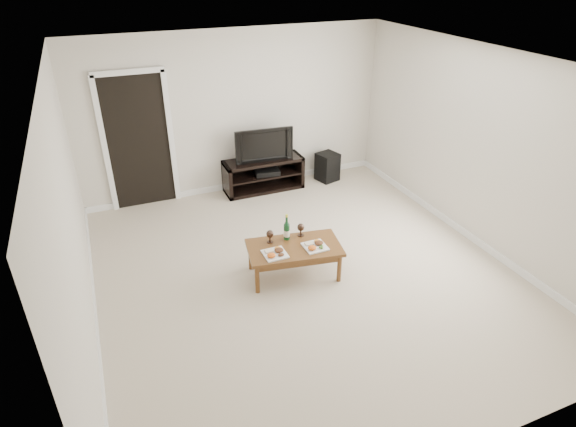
# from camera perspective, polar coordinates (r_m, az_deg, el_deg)

# --- Properties ---
(floor) EXTENTS (5.50, 5.50, 0.00)m
(floor) POSITION_cam_1_polar(r_m,az_deg,el_deg) (6.14, 2.00, -7.09)
(floor) COLOR beige
(floor) RESTS_ON ground
(back_wall) EXTENTS (5.00, 0.04, 2.60)m
(back_wall) POSITION_cam_1_polar(r_m,az_deg,el_deg) (7.92, -6.30, 11.75)
(back_wall) COLOR beige
(back_wall) RESTS_ON ground
(ceiling) EXTENTS (5.00, 5.50, 0.04)m
(ceiling) POSITION_cam_1_polar(r_m,az_deg,el_deg) (5.07, 2.52, 17.66)
(ceiling) COLOR white
(ceiling) RESTS_ON back_wall
(doorway) EXTENTS (0.90, 0.02, 2.05)m
(doorway) POSITION_cam_1_polar(r_m,az_deg,el_deg) (7.71, -17.28, 7.98)
(doorway) COLOR black
(doorway) RESTS_ON ground
(media_console) EXTENTS (1.33, 0.45, 0.55)m
(media_console) POSITION_cam_1_polar(r_m,az_deg,el_deg) (8.14, -2.92, 4.64)
(media_console) COLOR black
(media_console) RESTS_ON ground
(television) EXTENTS (0.97, 0.20, 0.55)m
(television) POSITION_cam_1_polar(r_m,az_deg,el_deg) (7.93, -3.02, 8.28)
(television) COLOR black
(television) RESTS_ON media_console
(av_receiver) EXTENTS (0.44, 0.36, 0.08)m
(av_receiver) POSITION_cam_1_polar(r_m,az_deg,el_deg) (8.13, -2.51, 5.00)
(av_receiver) COLOR black
(av_receiver) RESTS_ON media_console
(subwoofer) EXTENTS (0.41, 0.41, 0.49)m
(subwoofer) POSITION_cam_1_polar(r_m,az_deg,el_deg) (8.52, 4.69, 5.54)
(subwoofer) COLOR black
(subwoofer) RESTS_ON ground
(coffee_table) EXTENTS (1.22, 0.80, 0.42)m
(coffee_table) POSITION_cam_1_polar(r_m,az_deg,el_deg) (6.00, 0.73, -5.60)
(coffee_table) COLOR brown
(coffee_table) RESTS_ON ground
(plate_left) EXTENTS (0.27, 0.27, 0.07)m
(plate_left) POSITION_cam_1_polar(r_m,az_deg,el_deg) (5.71, -1.56, -4.62)
(plate_left) COLOR white
(plate_left) RESTS_ON coffee_table
(plate_right) EXTENTS (0.27, 0.27, 0.07)m
(plate_right) POSITION_cam_1_polar(r_m,az_deg,el_deg) (5.85, 3.23, -3.74)
(plate_right) COLOR white
(plate_right) RESTS_ON coffee_table
(wine_bottle) EXTENTS (0.07, 0.07, 0.35)m
(wine_bottle) POSITION_cam_1_polar(r_m,az_deg,el_deg) (5.93, -0.16, -1.61)
(wine_bottle) COLOR #103C1C
(wine_bottle) RESTS_ON coffee_table
(goblet_left) EXTENTS (0.09, 0.09, 0.17)m
(goblet_left) POSITION_cam_1_polar(r_m,az_deg,el_deg) (5.92, -2.15, -2.74)
(goblet_left) COLOR #35251C
(goblet_left) RESTS_ON coffee_table
(goblet_right) EXTENTS (0.09, 0.09, 0.17)m
(goblet_right) POSITION_cam_1_polar(r_m,az_deg,el_deg) (6.05, 1.53, -1.94)
(goblet_right) COLOR #35251C
(goblet_right) RESTS_ON coffee_table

